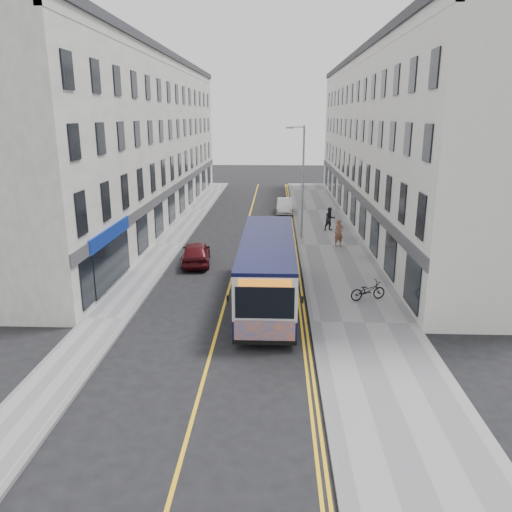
# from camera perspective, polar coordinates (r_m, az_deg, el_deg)

# --- Properties ---
(ground) EXTENTS (140.00, 140.00, 0.00)m
(ground) POSITION_cam_1_polar(r_m,az_deg,el_deg) (22.99, -3.86, -6.39)
(ground) COLOR black
(ground) RESTS_ON ground
(pavement_east) EXTENTS (4.50, 64.00, 0.12)m
(pavement_east) POSITION_cam_1_polar(r_m,az_deg,el_deg) (34.47, 8.69, 1.15)
(pavement_east) COLOR gray
(pavement_east) RESTS_ON ground
(pavement_west) EXTENTS (2.00, 64.00, 0.12)m
(pavement_west) POSITION_cam_1_polar(r_m,az_deg,el_deg) (35.05, -9.91, 1.34)
(pavement_west) COLOR gray
(pavement_west) RESTS_ON ground
(kerb_east) EXTENTS (0.18, 64.00, 0.13)m
(kerb_east) POSITION_cam_1_polar(r_m,az_deg,el_deg) (34.29, 4.95, 1.20)
(kerb_east) COLOR slate
(kerb_east) RESTS_ON ground
(kerb_west) EXTENTS (0.18, 64.00, 0.13)m
(kerb_west) POSITION_cam_1_polar(r_m,az_deg,el_deg) (34.85, -8.31, 1.33)
(kerb_west) COLOR slate
(kerb_west) RESTS_ON ground
(road_centre_line) EXTENTS (0.12, 64.00, 0.01)m
(road_centre_line) POSITION_cam_1_polar(r_m,az_deg,el_deg) (34.36, -1.73, 1.18)
(road_centre_line) COLOR yellow
(road_centre_line) RESTS_ON ground
(road_dbl_yellow_inner) EXTENTS (0.10, 64.00, 0.01)m
(road_dbl_yellow_inner) POSITION_cam_1_polar(r_m,az_deg,el_deg) (34.29, 4.20, 1.11)
(road_dbl_yellow_inner) COLOR yellow
(road_dbl_yellow_inner) RESTS_ON ground
(road_dbl_yellow_outer) EXTENTS (0.10, 64.00, 0.01)m
(road_dbl_yellow_outer) POSITION_cam_1_polar(r_m,az_deg,el_deg) (34.30, 4.53, 1.11)
(road_dbl_yellow_outer) COLOR yellow
(road_dbl_yellow_outer) RESTS_ON ground
(terrace_east) EXTENTS (6.00, 46.00, 13.00)m
(terrace_east) POSITION_cam_1_polar(r_m,az_deg,el_deg) (43.18, 14.88, 12.40)
(terrace_east) COLOR white
(terrace_east) RESTS_ON ground
(terrace_west) EXTENTS (6.00, 46.00, 13.00)m
(terrace_west) POSITION_cam_1_polar(r_m,az_deg,el_deg) (43.73, -13.07, 12.55)
(terrace_west) COLOR white
(terrace_west) RESTS_ON ground
(streetlamp) EXTENTS (1.32, 0.18, 8.00)m
(streetlamp) POSITION_cam_1_polar(r_m,az_deg,el_deg) (35.46, 5.26, 8.79)
(streetlamp) COLOR #919499
(streetlamp) RESTS_ON ground
(city_bus) EXTENTS (2.52, 10.79, 3.13)m
(city_bus) POSITION_cam_1_polar(r_m,az_deg,el_deg) (23.64, 1.32, -1.32)
(city_bus) COLOR black
(city_bus) RESTS_ON ground
(bicycle) EXTENTS (1.88, 1.13, 0.93)m
(bicycle) POSITION_cam_1_polar(r_m,az_deg,el_deg) (24.48, 12.67, -3.88)
(bicycle) COLOR black
(bicycle) RESTS_ON pavement_east
(pedestrian_near) EXTENTS (0.79, 0.66, 1.85)m
(pedestrian_near) POSITION_cam_1_polar(r_m,az_deg,el_deg) (33.94, 9.45, 2.60)
(pedestrian_near) COLOR brown
(pedestrian_near) RESTS_ON pavement_east
(pedestrian_far) EXTENTS (1.05, 0.95, 1.78)m
(pedestrian_far) POSITION_cam_1_polar(r_m,az_deg,el_deg) (38.71, 8.45, 4.21)
(pedestrian_far) COLOR black
(pedestrian_far) RESTS_ON pavement_east
(car_white) EXTENTS (1.55, 4.11, 1.34)m
(car_white) POSITION_cam_1_polar(r_m,az_deg,el_deg) (46.01, 3.34, 5.75)
(car_white) COLOR silver
(car_white) RESTS_ON ground
(car_maroon) EXTENTS (2.12, 4.27, 1.40)m
(car_maroon) POSITION_cam_1_polar(r_m,az_deg,el_deg) (30.19, -6.87, 0.37)
(car_maroon) COLOR #4B0C11
(car_maroon) RESTS_ON ground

